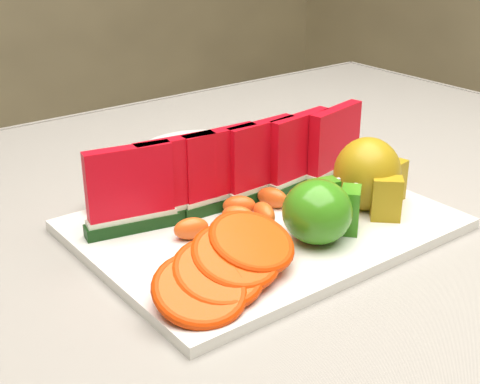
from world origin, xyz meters
TOP-DOWN VIEW (x-y plane):
  - table at (0.00, 0.00)m, footprint 1.40×0.90m
  - tablecloth at (0.00, 0.00)m, footprint 1.53×1.03m
  - platter at (0.05, -0.04)m, footprint 0.40×0.30m
  - apple_cluster at (0.07, -0.11)m, footprint 0.11×0.09m
  - pear_cluster at (0.17, -0.08)m, footprint 0.11×0.11m
  - side_plate at (0.13, 0.21)m, footprint 0.19×0.19m
  - watermelon_row at (0.06, 0.02)m, footprint 0.39×0.07m
  - orange_fan_front at (-0.07, -0.13)m, footprint 0.18×0.13m
  - orange_fan_back at (0.06, 0.10)m, footprint 0.33×0.11m
  - tangerine_segments at (0.02, -0.03)m, footprint 0.16×0.07m

SIDE VIEW (x-z plane):
  - table at x=0.00m, z-range 0.28..1.03m
  - tablecloth at x=0.00m, z-range 0.62..0.82m
  - side_plate at x=0.13m, z-range 0.76..0.77m
  - platter at x=0.05m, z-range 0.76..0.77m
  - tangerine_segments at x=0.02m, z-range 0.77..0.79m
  - orange_fan_back at x=0.06m, z-range 0.77..0.81m
  - orange_fan_front at x=-0.07m, z-range 0.77..0.82m
  - apple_cluster at x=0.07m, z-range 0.77..0.84m
  - pear_cluster at x=0.17m, z-range 0.76..0.85m
  - watermelon_row at x=0.06m, z-range 0.77..0.87m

